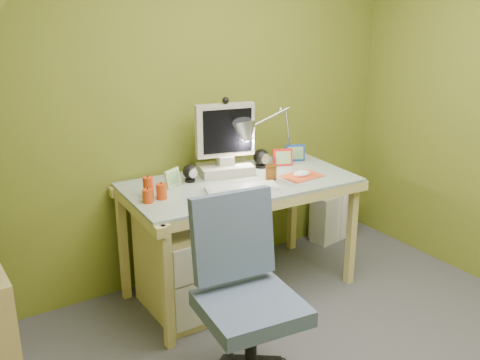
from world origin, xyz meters
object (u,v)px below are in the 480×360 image
desk_lamp (282,122)px  task_chair (251,305)px  desk (240,237)px  monitor (225,131)px  radiator (334,216)px

desk_lamp → task_chair: 1.51m
desk_lamp → task_chair: (-0.94, -1.03, -0.58)m
desk → monitor: 0.69m
task_chair → desk: bearing=66.6°
desk → radiator: 1.12m
desk → radiator: desk is taller
monitor → desk: bearing=-75.8°
desk_lamp → desk: bearing=-171.9°
desk_lamp → radiator: size_ratio=1.49×
monitor → task_chair: (-0.49, -1.03, -0.58)m
radiator → task_chair: bearing=-152.5°
desk_lamp → monitor: bearing=166.3°
monitor → radiator: 1.38m
radiator → desk_lamp: bearing=-179.3°
radiator → desk: bearing=-173.8°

